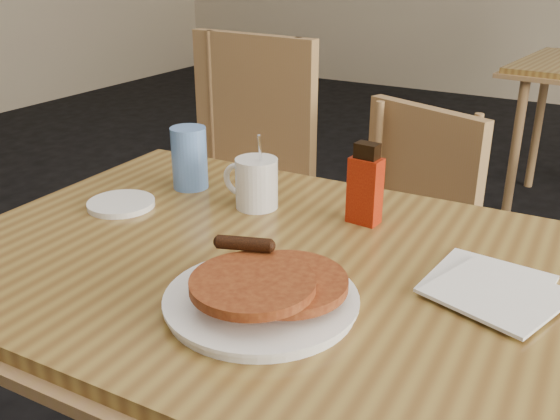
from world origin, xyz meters
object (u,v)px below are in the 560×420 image
Objects in this scene: chair_wall_extra at (236,169)px; coffee_mug at (255,182)px; main_table at (291,283)px; syrup_bottle at (365,187)px; chair_main_far at (407,235)px; pancake_plate at (262,292)px; blue_tumbler at (189,158)px.

chair_wall_extra is 6.16× the size of coffee_mug.
main_table is 8.04× the size of syrup_bottle.
main_table is 0.27m from coffee_mug.
syrup_bottle is at bearing 79.51° from main_table.
chair_wall_extra is at bearing -159.20° from chair_main_far.
pancake_plate is at bearing -47.36° from coffee_mug.
pancake_plate is (0.06, -0.86, 0.27)m from chair_main_far.
main_table is 1.51× the size of chair_main_far.
blue_tumbler is at bearing -61.60° from chair_wall_extra.
coffee_mug is 0.19m from blue_tumbler.
blue_tumbler is (-0.19, 0.02, 0.01)m from coffee_mug.
coffee_mug is at bearing -165.37° from syrup_bottle.
main_table is 0.94m from chair_wall_extra.
syrup_bottle is 0.41m from blue_tumbler.
chair_main_far is 0.63m from coffee_mug.
chair_main_far is at bearing 92.36° from main_table.
pancake_plate is 2.13× the size of blue_tumbler.
syrup_bottle is at bearing -33.64° from chair_wall_extra.
syrup_bottle is (0.04, 0.22, 0.12)m from main_table.
chair_wall_extra is 0.71m from coffee_mug.
coffee_mug is at bearing -6.88° from blue_tumbler.
coffee_mug is (0.42, -0.54, 0.20)m from chair_wall_extra.
pancake_plate is (0.64, -0.86, 0.17)m from chair_wall_extra.
pancake_plate is at bearing -49.39° from chair_wall_extra.
coffee_mug is at bearing 123.95° from pancake_plate.
chair_wall_extra is 0.84m from syrup_bottle.
chair_wall_extra is at bearing 126.44° from pancake_plate.
blue_tumbler is at bearing -178.19° from coffee_mug.
chair_wall_extra reaches higher than main_table.
chair_main_far is 2.92× the size of pancake_plate.
chair_main_far is at bearing 102.57° from syrup_bottle.
chair_wall_extra is (-0.57, 0.00, 0.10)m from chair_main_far.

